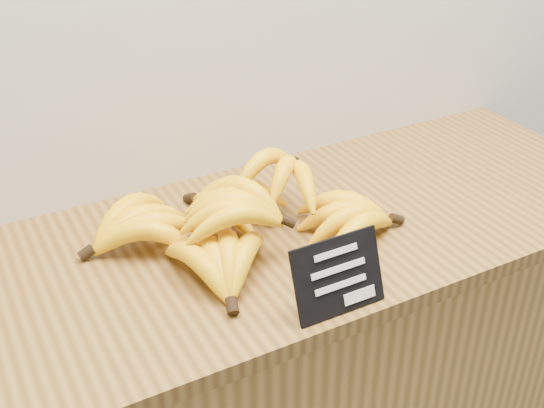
{
  "coord_description": "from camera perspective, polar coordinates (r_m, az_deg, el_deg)",
  "views": [
    {
      "loc": [
        -0.44,
        1.86,
        1.59
      ],
      "look_at": [
        0.02,
        2.7,
        1.02
      ],
      "focal_mm": 45.0,
      "sensor_mm": 36.0,
      "label": 1
    }
  ],
  "objects": [
    {
      "name": "banana_pile",
      "position": [
        1.16,
        -2.77,
        -1.26
      ],
      "size": [
        0.53,
        0.39,
        0.12
      ],
      "color": "yellow",
      "rests_on": "counter_top"
    },
    {
      "name": "counter_top",
      "position": [
        1.21,
        -1.13,
        -3.21
      ],
      "size": [
        1.52,
        0.54,
        0.03
      ],
      "primitive_type": "cube",
      "color": "brown",
      "rests_on": "counter"
    },
    {
      "name": "chalkboard_sign",
      "position": [
        1.01,
        5.57,
        -6.02
      ],
      "size": [
        0.15,
        0.05,
        0.11
      ],
      "primitive_type": "cube",
      "rotation": [
        -0.36,
        0.0,
        0.0
      ],
      "color": "black",
      "rests_on": "counter_top"
    }
  ]
}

